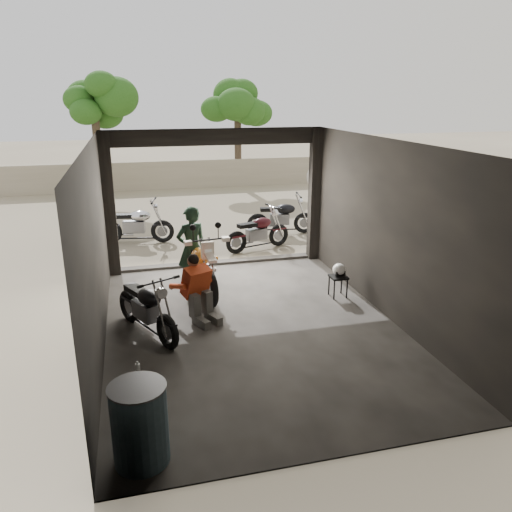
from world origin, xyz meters
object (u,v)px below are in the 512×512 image
left_bike (146,304)px  mechanic (200,291)px  helmet (339,269)px  rider (192,248)px  outside_bike_c (281,214)px  main_bike (199,262)px  outside_bike_a (136,222)px  outside_bike_b (258,229)px  sign_post (318,189)px  oil_drum (140,425)px  stool (338,279)px

left_bike → mechanic: mechanic is taller
helmet → rider: bearing=139.9°
rider → helmet: size_ratio=6.55×
outside_bike_c → mechanic: size_ratio=1.45×
main_bike → helmet: main_bike is taller
outside_bike_a → helmet: size_ratio=6.58×
outside_bike_b → outside_bike_c: bearing=-55.8°
outside_bike_a → sign_post: sign_post is taller
mechanic → oil_drum: bearing=-133.7°
outside_bike_a → sign_post: size_ratio=0.85×
left_bike → sign_post: sign_post is taller
main_bike → outside_bike_c: main_bike is taller
outside_bike_c → helmet: size_ratio=6.38×
rider → mechanic: 1.67m
outside_bike_b → stool: 3.63m
helmet → oil_drum: 5.62m
outside_bike_c → stool: outside_bike_c is taller
left_bike → rider: 2.19m
main_bike → rider: (-0.11, 0.28, 0.22)m
left_bike → outside_bike_c: outside_bike_c is taller
main_bike → rider: bearing=105.0°
left_bike → sign_post: 7.08m
oil_drum → outside_bike_c: bearing=64.0°
helmet → sign_post: 4.44m
main_bike → helmet: size_ratio=7.40×
oil_drum → sign_post: size_ratio=0.45×
outside_bike_b → mechanic: size_ratio=1.40×
mechanic → left_bike: bearing=171.0°
mechanic → sign_post: 6.23m
outside_bike_c → rider: rider is taller
outside_bike_b → mechanic: mechanic is taller
stool → main_bike: bearing=161.1°
rider → mechanic: (-0.06, -1.64, -0.29)m
outside_bike_a → sign_post: bearing=-86.9°
main_bike → stool: (2.66, -0.91, -0.28)m
main_bike → outside_bike_c: size_ratio=1.16×
left_bike → outside_bike_b: 5.24m
helmet → outside_bike_a: bearing=110.3°
oil_drum → sign_post: sign_post is taller
rider → outside_bike_b: bearing=-147.5°
oil_drum → sign_post: (5.16, 8.14, 0.92)m
rider → mechanic: bearing=71.0°
left_bike → outside_bike_b: bearing=28.3°
main_bike → oil_drum: (-1.34, -4.80, -0.19)m
outside_bike_b → outside_bike_c: (1.05, 1.36, 0.02)m
outside_bike_b → rider: (-2.02, -2.35, 0.33)m
main_bike → outside_bike_a: main_bike is taller
rider → mechanic: rider is taller
oil_drum → helmet: bearing=44.3°
stool → oil_drum: 5.58m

